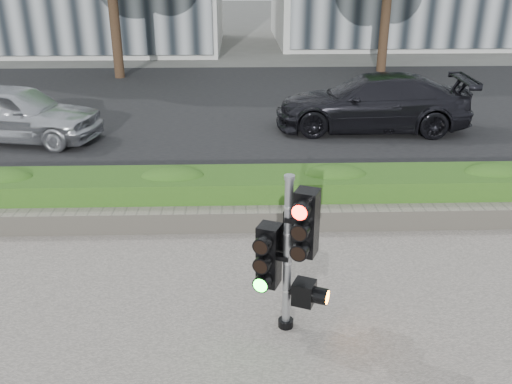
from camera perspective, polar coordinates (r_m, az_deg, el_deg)
ground at (r=7.02m, az=-0.84°, el=-11.13°), size 120.00×120.00×0.00m
road at (r=16.29m, az=-1.47°, el=9.01°), size 60.00×13.00×0.02m
curb at (r=9.76m, az=-1.17°, el=-0.42°), size 60.00×0.25×0.12m
stone_wall at (r=8.57m, az=-1.07°, el=-2.88°), size 12.00×0.32×0.34m
hedge at (r=9.09m, az=-1.14°, el=-0.13°), size 12.00×1.00×0.68m
traffic_signal at (r=5.96m, az=3.67°, el=-5.76°), size 0.70×0.59×1.89m
car_silver at (r=14.02m, az=-23.90°, el=7.62°), size 4.16×2.31×1.34m
car_dark at (r=14.05m, az=12.08°, el=9.21°), size 4.89×2.22×1.39m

